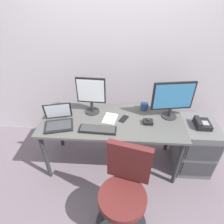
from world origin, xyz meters
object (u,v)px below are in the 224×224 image
(desk_phone, at_px, (202,124))
(office_chair, at_px, (124,195))
(monitor_side, at_px, (91,94))
(trackball_mouse, at_px, (148,122))
(cell_phone, at_px, (124,119))
(file_cabinet, at_px, (194,146))
(paper_notepad, at_px, (110,119))
(coffee_mug, at_px, (144,106))
(keyboard, at_px, (98,129))
(banana, at_px, (64,114))
(monitor_main, at_px, (173,98))
(laptop, at_px, (59,120))

(desk_phone, xyz_separation_m, office_chair, (-0.89, -0.79, -0.27))
(desk_phone, bearing_deg, monitor_side, 173.69)
(trackball_mouse, height_order, cell_phone, trackball_mouse)
(trackball_mouse, bearing_deg, monitor_side, 164.29)
(file_cabinet, xyz_separation_m, paper_notepad, (-1.09, -0.01, 0.39))
(paper_notepad, bearing_deg, office_chair, -76.92)
(trackball_mouse, height_order, coffee_mug, coffee_mug)
(keyboard, bearing_deg, banana, 149.82)
(monitor_main, relative_size, banana, 2.53)
(desk_phone, height_order, keyboard, desk_phone)
(paper_notepad, xyz_separation_m, cell_phone, (0.16, 0.01, -0.00))
(monitor_main, height_order, banana, monitor_main)
(monitor_main, bearing_deg, banana, -177.77)
(monitor_side, bearing_deg, trackball_mouse, -15.71)
(file_cabinet, bearing_deg, banana, 178.69)
(keyboard, height_order, coffee_mug, coffee_mug)
(monitor_main, height_order, paper_notepad, monitor_main)
(desk_phone, distance_m, monitor_side, 1.35)
(coffee_mug, bearing_deg, banana, -169.33)
(keyboard, height_order, cell_phone, keyboard)
(monitor_side, relative_size, laptop, 1.26)
(coffee_mug, xyz_separation_m, cell_phone, (-0.25, -0.22, -0.04))
(file_cabinet, height_order, office_chair, office_chair)
(file_cabinet, bearing_deg, cell_phone, 180.00)
(file_cabinet, relative_size, paper_notepad, 3.27)
(desk_phone, relative_size, laptop, 0.54)
(laptop, distance_m, paper_notepad, 0.60)
(file_cabinet, distance_m, keyboard, 1.29)
(file_cabinet, xyz_separation_m, keyboard, (-1.21, -0.22, 0.40))
(desk_phone, height_order, monitor_main, monitor_main)
(coffee_mug, distance_m, cell_phone, 0.34)
(office_chair, height_order, trackball_mouse, office_chair)
(cell_phone, bearing_deg, keyboard, -115.03)
(file_cabinet, distance_m, desk_phone, 0.38)
(laptop, bearing_deg, cell_phone, 10.53)
(banana, bearing_deg, monitor_side, 15.18)
(laptop, height_order, paper_notepad, laptop)
(keyboard, bearing_deg, desk_phone, 9.73)
(file_cabinet, relative_size, keyboard, 1.64)
(file_cabinet, relative_size, coffee_mug, 6.93)
(desk_phone, bearing_deg, trackball_mouse, -175.88)
(coffee_mug, xyz_separation_m, paper_notepad, (-0.42, -0.23, -0.04))
(desk_phone, relative_size, trackball_mouse, 1.82)
(coffee_mug, bearing_deg, laptop, -160.09)
(office_chair, distance_m, monitor_side, 1.16)
(desk_phone, distance_m, office_chair, 1.22)
(trackball_mouse, bearing_deg, banana, 174.37)
(monitor_main, distance_m, cell_phone, 0.61)
(paper_notepad, distance_m, cell_phone, 0.17)
(trackball_mouse, distance_m, paper_notepad, 0.45)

